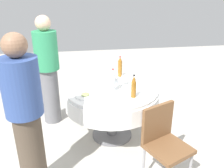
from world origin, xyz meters
TOP-DOWN VIEW (x-y plane):
  - ground_plane at (0.00, 0.00)m, footprint 10.00×10.00m
  - dining_table at (0.00, 0.00)m, footprint 1.25×1.25m
  - bottle_clear_west at (-0.11, 0.01)m, footprint 0.06×0.06m
  - bottle_amber_near at (-0.31, -0.21)m, footprint 0.06×0.06m
  - bottle_amber_east at (0.43, -0.19)m, footprint 0.06×0.06m
  - wine_glass_left at (0.07, -0.18)m, footprint 0.07×0.07m
  - wine_glass_outer at (0.19, -0.31)m, footprint 0.07×0.07m
  - wine_glass_north at (0.00, -0.06)m, footprint 0.07×0.07m
  - plate_right at (-0.06, -0.40)m, footprint 0.21×0.21m
  - plate_south at (-0.20, 0.36)m, footprint 0.25×0.25m
  - fork_near at (0.35, 0.28)m, footprint 0.08×0.17m
  - spoon_east at (0.24, -0.03)m, footprint 0.17×0.10m
  - spoon_left at (-0.38, 0.05)m, footprint 0.07×0.18m
  - folded_napkin at (0.02, 0.18)m, footprint 0.20×0.20m
  - person_west at (0.56, 0.87)m, footprint 0.34×0.34m
  - person_near at (-0.82, 0.94)m, footprint 0.34×0.34m
  - chair_north at (-0.90, -0.40)m, footprint 0.53×0.53m

SIDE VIEW (x-z plane):
  - ground_plane at x=0.00m, z-range 0.00..0.00m
  - chair_north at x=-0.90m, z-range 0.08..0.95m
  - dining_table at x=0.00m, z-range 0.22..0.96m
  - fork_near at x=0.35m, z-range 0.74..0.74m
  - spoon_east at x=0.24m, z-range 0.74..0.74m
  - spoon_left at x=-0.38m, z-range 0.74..0.74m
  - plate_right at x=-0.06m, z-range 0.74..0.76m
  - plate_south at x=-0.20m, z-range 0.73..0.77m
  - folded_napkin at x=0.02m, z-range 0.74..0.76m
  - wine_glass_left at x=0.07m, z-range 0.77..0.91m
  - wine_glass_outer at x=0.19m, z-range 0.77..0.91m
  - wine_glass_north at x=0.00m, z-range 0.77..0.92m
  - person_west at x=0.56m, z-range 0.04..1.68m
  - person_near at x=-0.82m, z-range 0.04..1.68m
  - bottle_amber_near at x=-0.31m, z-range 0.73..1.02m
  - bottle_amber_east at x=0.43m, z-range 0.73..1.04m
  - bottle_clear_west at x=-0.11m, z-range 0.73..1.04m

